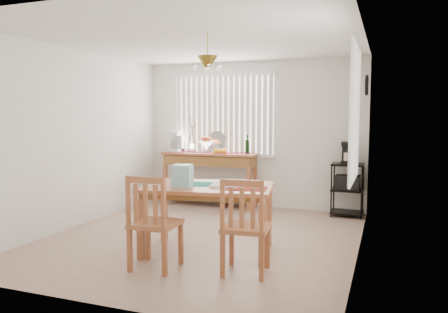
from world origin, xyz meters
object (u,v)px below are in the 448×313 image
at_px(cart_items, 348,153).
at_px(dining_table, 208,193).
at_px(wire_cart, 347,184).
at_px(chair_right, 245,227).
at_px(chair_left, 154,223).
at_px(sideboard, 210,166).

relative_size(cart_items, dining_table, 0.21).
bearing_deg(wire_cart, chair_right, -103.61).
relative_size(dining_table, chair_left, 1.63).
xyz_separation_m(wire_cart, cart_items, (0.00, 0.01, 0.51)).
xyz_separation_m(cart_items, chair_left, (-1.70, -3.31, -0.53)).
xyz_separation_m(sideboard, chair_left, (0.71, -3.29, -0.23)).
bearing_deg(sideboard, cart_items, 0.50).
xyz_separation_m(wire_cart, chair_left, (-1.70, -3.30, -0.02)).
relative_size(sideboard, chair_left, 1.69).
relative_size(wire_cart, chair_left, 0.85).
bearing_deg(chair_right, sideboard, 118.25).
bearing_deg(chair_left, wire_cart, 62.70).
distance_m(sideboard, dining_table, 2.72).
bearing_deg(cart_items, dining_table, -118.68).
bearing_deg(dining_table, chair_left, -112.12).
relative_size(cart_items, chair_right, 0.35).
xyz_separation_m(dining_table, chair_right, (0.64, -0.56, -0.22)).
height_order(dining_table, chair_right, chair_right).
bearing_deg(chair_left, chair_right, 11.85).
bearing_deg(cart_items, sideboard, -179.50).
bearing_deg(dining_table, wire_cart, 61.23).
bearing_deg(chair_left, dining_table, 67.88).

